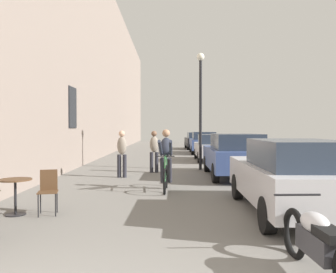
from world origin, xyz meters
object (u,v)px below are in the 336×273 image
Objects in this scene: pedestrian_near at (121,151)px; pedestrian_mid at (153,149)px; cafe_table_mid at (14,189)px; parked_car_second at (233,155)px; parked_car_fourth at (202,142)px; cyclist_on_bicycle at (165,161)px; street_lamp at (199,96)px; parked_car_fifth at (195,140)px; parked_motorcycle at (318,244)px; parked_car_third at (211,147)px; cafe_chair_mid_toward_street at (47,189)px; parked_car_nearest at (290,176)px.

pedestrian_mid is (1.08, 1.41, -0.01)m from pedestrian_near.
cafe_table_mid is 7.69m from parked_car_second.
parked_car_fourth is (3.01, 10.54, -0.14)m from pedestrian_mid.
cyclist_on_bicycle is 0.36× the size of street_lamp.
parked_car_second is 1.09× the size of parked_car_fifth.
parked_car_second is 2.04× the size of parked_motorcycle.
parked_car_fourth is at bearing 80.13° from cyclist_on_bicycle.
cyclist_on_bicycle is (3.00, 2.85, 0.29)m from cafe_table_mid.
parked_car_third is 0.94× the size of parked_car_fourth.
pedestrian_mid is (1.87, 6.70, 0.41)m from cafe_chair_mid_toward_street.
pedestrian_mid is at bearing 114.09° from parked_car_nearest.
parked_car_third is at bearing -91.03° from parked_car_fourth.
parked_car_third is at bearing 67.69° from cafe_chair_mid_toward_street.
cafe_table_mid is 12.92m from parked_car_third.
parked_car_second is at bearing 91.18° from parked_car_nearest.
street_lamp is 1.15× the size of parked_car_fourth.
cafe_table_mid is at bearing -136.43° from cyclist_on_bicycle.
cafe_chair_mid_toward_street is 12.59m from parked_car_third.
pedestrian_near is 0.34× the size of street_lamp.
cafe_chair_mid_toward_street is at bearing -131.63° from parked_car_second.
parked_car_fourth is at bearing 74.08° from pedestrian_mid.
pedestrian_near is at bearing 75.13° from cafe_table_mid.
parked_car_fourth reaches higher than parked_car_fifth.
cafe_table_mid is at bearing -107.67° from parked_car_fourth.
pedestrian_near is at bearing 127.52° from parked_car_nearest.
parked_car_nearest is 0.98× the size of parked_car_second.
parked_car_fifth is 25.53m from parked_motorcycle.
cyclist_on_bicycle is at bearing 107.09° from parked_motorcycle.
pedestrian_near reaches higher than pedestrian_mid.
pedestrian_near is 17.63m from parked_car_fifth.
parked_car_nearest is (4.10, -5.34, -0.15)m from pedestrian_near.
pedestrian_near is at bearing 122.09° from cyclist_on_bicycle.
cafe_chair_mid_toward_street is 5.16m from parked_motorcycle.
cafe_table_mid is 5.64m from parked_motorcycle.
parked_car_second reaches higher than parked_car_nearest.
parked_motorcycle is at bearing -103.78° from parked_car_nearest.
cafe_chair_mid_toward_street is 4.90m from parked_car_nearest.
cyclist_on_bicycle is 3.80m from parked_car_nearest.
cyclist_on_bicycle is at bearing -106.36° from street_lamp.
parked_car_nearest reaches higher than cafe_table_mid.
street_lamp is (4.42, 7.71, 2.59)m from cafe_table_mid.
parked_car_second is 1.09× the size of parked_car_third.
street_lamp is 11.04m from parked_motorcycle.
parked_car_third is at bearing 90.01° from parked_car_second.
cafe_table_mid is at bearing -179.81° from parked_car_nearest.
cafe_chair_mid_toward_street is (0.63, 0.07, -0.00)m from cafe_table_mid.
cafe_chair_mid_toward_street is 3.66m from cyclist_on_bicycle.
street_lamp reaches higher than cyclist_on_bicycle.
street_lamp is 4.76m from parked_car_third.
parked_car_nearest is (2.53, -2.83, -0.03)m from cyclist_on_bicycle.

